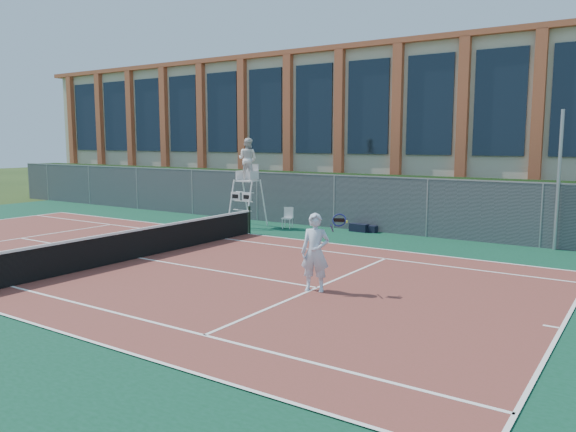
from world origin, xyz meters
The scene contains 13 objects.
ground centered at (0.00, 0.00, 0.00)m, with size 120.00×120.00×0.00m, color #233814.
apron centered at (0.00, 1.00, 0.01)m, with size 36.00×20.00×0.01m, color #0D3D25.
tennis_court centered at (0.00, 0.00, 0.02)m, with size 23.77×10.97×0.02m, color brown.
tennis_net centered at (0.00, 0.00, 0.54)m, with size 0.10×11.30×1.10m.
fence centered at (0.00, 8.80, 1.10)m, with size 40.00×0.06×2.20m, color #595E60, non-canonical shape.
hedge centered at (0.00, 10.00, 1.10)m, with size 40.00×1.40×2.20m, color black.
building centered at (0.00, 17.95, 4.15)m, with size 45.00×10.60×8.22m.
steel_pole centered at (10.47, 8.70, 2.32)m, with size 0.12×0.12×4.64m, color #9EA0A5.
umpire_chair centered at (-1.17, 7.05, 2.77)m, with size 1.06×1.63×3.78m.
plastic_chair centered at (0.45, 7.65, 0.52)m, with size 0.49×0.49×0.87m.
sports_bag_near centered at (3.33, 8.45, 0.17)m, with size 0.75×0.30×0.32m, color black.
sports_bag_far centered at (3.71, 8.60, 0.14)m, with size 0.67×0.29×0.27m, color black.
tennis_player centered at (6.51, -0.28, 0.98)m, with size 1.09×0.79×1.89m.
Camera 1 is at (13.25, -11.62, 3.62)m, focal length 35.00 mm.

